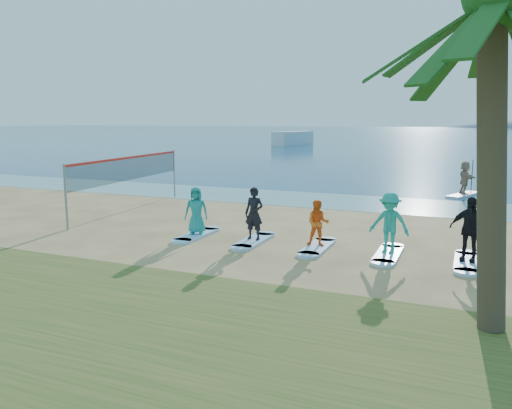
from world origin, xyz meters
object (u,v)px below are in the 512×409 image
at_px(surfboard_0, 197,235).
at_px(surfboard_4, 467,262).
at_px(surfboard_1, 254,241).
at_px(student_4, 469,229).
at_px(student_1, 254,213).
at_px(student_3, 389,223).
at_px(surfboard_3, 388,254).
at_px(paddleboarder, 465,178).
at_px(surfboard_2, 317,247).
at_px(student_2, 318,223).
at_px(volleyball_net, 129,169).
at_px(student_0, 196,210).
at_px(paddleboard, 464,195).
at_px(boat_offshore_a, 293,145).

xyz_separation_m(surfboard_0, surfboard_4, (8.95, 0.00, 0.00)).
distance_m(surfboard_1, student_4, 6.79).
xyz_separation_m(student_1, student_3, (4.48, 0.00, 0.04)).
bearing_deg(student_4, surfboard_3, -167.50).
height_order(paddleboarder, surfboard_4, paddleboarder).
relative_size(surfboard_0, student_1, 1.23).
xyz_separation_m(paddleboarder, surfboard_2, (-4.21, -14.18, -0.97)).
bearing_deg(student_4, student_2, -167.50).
height_order(surfboard_3, surfboard_4, same).
bearing_deg(surfboard_2, student_2, 0.00).
distance_m(volleyball_net, surfboard_2, 10.64).
bearing_deg(student_3, surfboard_0, -172.76).
distance_m(student_0, student_3, 6.72).
xyz_separation_m(student_3, student_4, (2.24, 0.00, 0.01)).
height_order(paddleboarder, student_4, student_4).
height_order(paddleboard, paddleboarder, paddleboarder).
xyz_separation_m(volleyball_net, student_2, (9.91, -3.41, -1.07)).
xyz_separation_m(boat_offshore_a, student_1, (20.58, -64.16, 0.99)).
height_order(paddleboard, student_2, student_2).
bearing_deg(student_3, student_1, -172.76).
height_order(surfboard_0, surfboard_3, same).
distance_m(volleyball_net, paddleboard, 17.86).
bearing_deg(student_2, surfboard_3, -12.02).
distance_m(volleyball_net, paddleboarder, 17.78).
bearing_deg(boat_offshore_a, student_1, -53.58).
distance_m(surfboard_1, student_3, 4.58).
distance_m(student_3, student_4, 2.24).
bearing_deg(surfboard_1, surfboard_3, 0.00).
distance_m(boat_offshore_a, student_4, 69.73).
relative_size(student_1, surfboard_4, 0.82).
xyz_separation_m(paddleboarder, student_3, (-1.97, -14.18, 0.01)).
bearing_deg(volleyball_net, surfboard_2, -18.97).
distance_m(paddleboard, surfboard_4, 14.18).
bearing_deg(boat_offshore_a, paddleboard, -42.96).
xyz_separation_m(surfboard_1, surfboard_3, (4.48, 0.00, 0.00)).
xyz_separation_m(volleyball_net, surfboard_0, (5.43, -3.41, -1.86)).
xyz_separation_m(volleyball_net, boat_offshore_a, (-12.91, 60.76, -1.90)).
distance_m(volleyball_net, boat_offshore_a, 62.14).
bearing_deg(student_1, boat_offshore_a, 110.01).
bearing_deg(surfboard_2, student_4, 0.00).
bearing_deg(surfboard_1, surfboard_2, 0.00).
bearing_deg(surfboard_3, student_3, 0.00).
height_order(paddleboard, surfboard_2, paddleboard).
bearing_deg(student_1, paddleboarder, 67.76).
bearing_deg(boat_offshore_a, surfboard_1, -53.58).
bearing_deg(surfboard_3, student_2, 180.00).
bearing_deg(student_0, paddleboarder, 39.49).
xyz_separation_m(boat_offshore_a, surfboard_0, (18.34, -64.16, 0.04)).
distance_m(student_0, surfboard_2, 4.56).
distance_m(volleyball_net, surfboard_0, 6.67).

